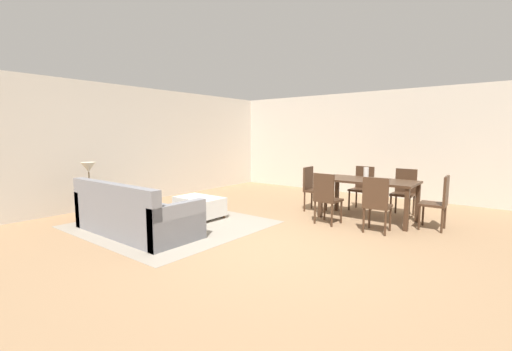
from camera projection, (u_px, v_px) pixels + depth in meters
ground_plane at (274, 245)px, 4.95m from camera, size 10.80×10.80×0.00m
wall_back at (387, 144)px, 8.69m from camera, size 9.00×0.12×2.70m
wall_left at (129, 145)px, 7.94m from camera, size 0.12×11.00×2.70m
area_rug at (171, 224)px, 6.10m from camera, size 3.00×2.80×0.01m
couch at (134, 216)px, 5.52m from camera, size 2.24×0.97×0.86m
ottoman_table at (200, 206)px, 6.58m from camera, size 0.92×0.58×0.40m
side_table at (90, 197)px, 6.36m from camera, size 0.40×0.40×0.56m
table_lamp at (89, 168)px, 6.30m from camera, size 0.26×0.26×0.53m
dining_table at (368, 185)px, 6.37m from camera, size 1.70×0.86×0.76m
dining_chair_near_left at (326, 196)px, 6.04m from camera, size 0.42×0.42×0.92m
dining_chair_near_right at (376, 202)px, 5.50m from camera, size 0.43×0.43×0.92m
dining_chair_far_left at (363, 185)px, 7.25m from camera, size 0.42×0.42×0.92m
dining_chair_far_right at (404, 189)px, 6.72m from camera, size 0.40×0.40×0.92m
dining_chair_head_east at (439, 200)px, 5.67m from camera, size 0.42×0.42×0.92m
dining_chair_head_west at (312, 186)px, 7.14m from camera, size 0.42×0.42×0.92m
vase_centerpiece at (366, 174)px, 6.32m from camera, size 0.09×0.09×0.23m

